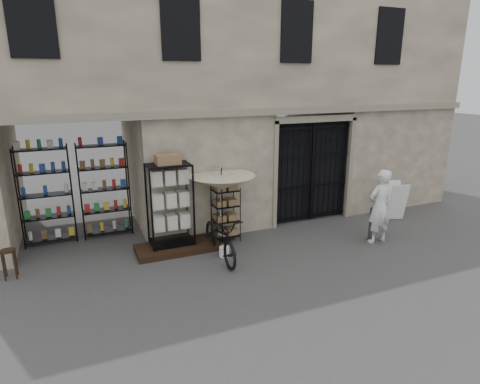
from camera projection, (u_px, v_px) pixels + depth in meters
name	position (u px, v px, depth m)	size (l,w,h in m)	color
ground	(295.00, 259.00, 9.37)	(80.00, 80.00, 0.00)	black
main_building	(230.00, 63.00, 11.69)	(14.00, 4.00, 9.00)	tan
shop_recess	(78.00, 188.00, 9.75)	(3.00, 1.70, 3.00)	black
shop_shelving	(76.00, 193.00, 10.24)	(2.70, 0.50, 2.50)	black
iron_gate	(309.00, 170.00, 11.64)	(2.50, 0.21, 3.00)	black
step_platform	(178.00, 247.00, 9.82)	(2.00, 0.90, 0.15)	black
display_cabinet	(170.00, 209.00, 9.61)	(1.15, 0.94, 2.16)	black
wire_rack	(226.00, 214.00, 10.30)	(0.75, 0.66, 1.43)	black
market_umbrella	(222.00, 178.00, 9.84)	(1.93, 1.94, 2.36)	black
white_bucket	(224.00, 252.00, 9.49)	(0.24, 0.24, 0.23)	silver
bicycle	(221.00, 257.00, 9.44)	(0.69, 1.04, 1.99)	black
wooden_stool	(10.00, 263.00, 8.39)	(0.33, 0.33, 0.64)	black
steel_bollard	(372.00, 224.00, 10.37)	(0.16, 0.16, 0.87)	#4A4C4E
shopkeeper	(376.00, 242.00, 10.35)	(0.70, 1.91, 0.46)	silver
easel_sign	(395.00, 201.00, 11.90)	(0.67, 0.72, 1.11)	silver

